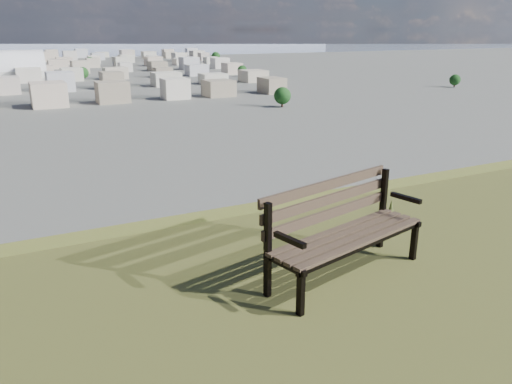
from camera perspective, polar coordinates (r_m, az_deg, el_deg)
park_bench at (r=4.94m, az=9.71°, el=-3.68°), size 1.85×0.97×0.93m
city_blocks at (r=396.75m, az=-27.03°, el=12.72°), size 395.00×361.00×7.00m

